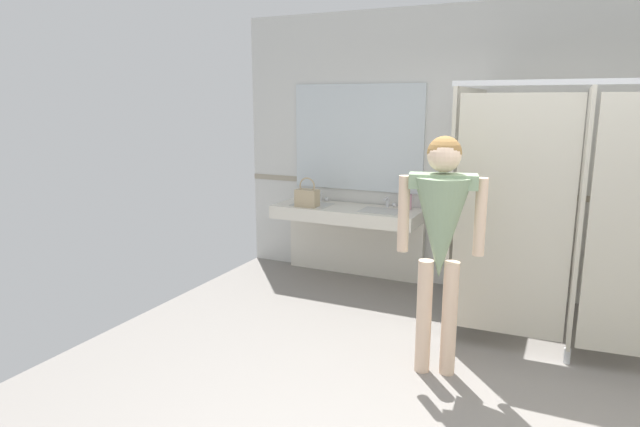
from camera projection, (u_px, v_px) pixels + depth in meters
name	position (u px, v px, depth m)	size (l,w,h in m)	color
wall_back	(558.00, 155.00, 5.15)	(6.81, 0.12, 2.90)	silver
wall_back_tile_band	(554.00, 197.00, 5.18)	(6.81, 0.01, 0.06)	#9E937F
vanity_counter	(349.00, 225.00, 5.93)	(1.61, 0.57, 0.94)	silver
mirror_panel	(357.00, 138.00, 5.93)	(1.51, 0.02, 1.16)	silver
person_standing	(441.00, 226.00, 3.73)	(0.59, 0.48, 1.73)	beige
handbag	(307.00, 197.00, 5.84)	(0.24, 0.15, 0.32)	tan
soap_dispenser	(408.00, 201.00, 5.68)	(0.07, 0.07, 0.20)	#D899B2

